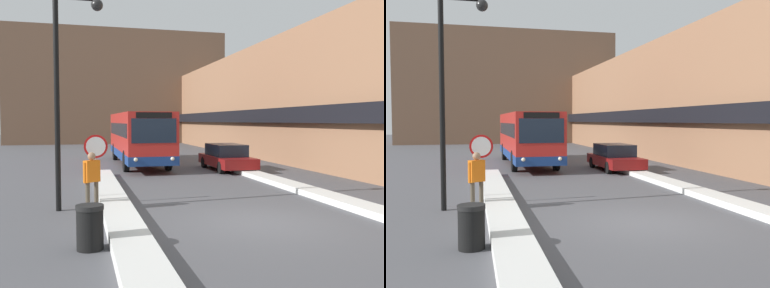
% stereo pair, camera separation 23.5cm
% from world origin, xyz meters
% --- Properties ---
extents(ground_plane, '(160.00, 160.00, 0.00)m').
position_xyz_m(ground_plane, '(0.00, 0.00, 0.00)').
color(ground_plane, '#515156').
extents(building_row_right, '(5.50, 60.00, 8.13)m').
position_xyz_m(building_row_right, '(9.97, 24.00, 4.06)').
color(building_row_right, '#996B4C').
rests_on(building_row_right, ground_plane).
extents(building_backdrop_far, '(26.00, 8.00, 13.59)m').
position_xyz_m(building_backdrop_far, '(0.00, 44.32, 6.79)').
color(building_backdrop_far, brown).
rests_on(building_backdrop_far, ground_plane).
extents(snow_bank_left, '(0.90, 16.41, 0.27)m').
position_xyz_m(snow_bank_left, '(-3.60, 3.06, 0.13)').
color(snow_bank_left, silver).
rests_on(snow_bank_left, ground_plane).
extents(snow_bank_right, '(0.90, 18.95, 0.21)m').
position_xyz_m(snow_bank_right, '(3.60, 4.93, 0.11)').
color(snow_bank_right, silver).
rests_on(snow_bank_right, ground_plane).
extents(city_bus, '(2.57, 11.72, 3.17)m').
position_xyz_m(city_bus, '(-1.10, 15.95, 1.74)').
color(city_bus, red).
rests_on(city_bus, ground_plane).
extents(parked_car_front, '(1.91, 4.83, 1.43)m').
position_xyz_m(parked_car_front, '(3.20, 11.78, 0.72)').
color(parked_car_front, maroon).
rests_on(parked_car_front, ground_plane).
extents(stop_sign, '(0.76, 0.08, 2.26)m').
position_xyz_m(stop_sign, '(-4.12, 3.74, 1.64)').
color(stop_sign, gray).
rests_on(stop_sign, ground_plane).
extents(street_lamp, '(1.46, 0.36, 6.50)m').
position_xyz_m(street_lamp, '(-4.99, 2.92, 4.02)').
color(street_lamp, black).
rests_on(street_lamp, ground_plane).
extents(pedestrian, '(0.52, 0.44, 1.77)m').
position_xyz_m(pedestrian, '(-4.29, 2.71, 1.06)').
color(pedestrian, brown).
rests_on(pedestrian, ground_plane).
extents(trash_bin, '(0.59, 0.59, 0.95)m').
position_xyz_m(trash_bin, '(-4.45, -1.32, 0.48)').
color(trash_bin, black).
rests_on(trash_bin, ground_plane).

